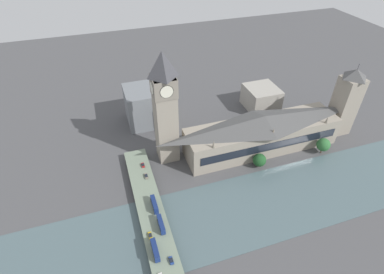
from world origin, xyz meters
The scene contains 18 objects.
ground_plane centered at (0.00, 0.00, 0.00)m, with size 600.00×600.00×0.00m, color #4C4C4F.
river_water centered at (-30.98, 0.00, 0.15)m, with size 49.97×360.00×0.30m, color #4C6066.
parliament_hall centered at (15.80, -8.00, 13.56)m, with size 26.07×109.09×27.32m.
clock_tower centered at (27.39, 57.17, 41.15)m, with size 14.50×14.50×76.44m.
victoria_tower centered at (15.86, -73.66, 25.59)m, with size 14.23×14.23×55.19m.
road_bridge centered at (-30.98, 79.03, 3.89)m, with size 131.94×14.45×4.86m.
double_decker_bus_lead centered at (-16.92, 76.45, 7.46)m, with size 11.10×2.51×4.70m.
double_decker_bus_mid centered at (-30.87, 76.08, 7.44)m, with size 10.59×2.47×4.69m.
double_decker_bus_rear centered at (-44.21, 82.26, 7.45)m, with size 11.26×2.61×4.68m.
car_northbound_lead centered at (18.18, 76.25, 5.57)m, with size 4.17×1.83×1.42m.
car_northbound_mid centered at (-50.90, 76.06, 5.53)m, with size 4.14×1.86×1.36m.
car_northbound_tail centered at (-34.47, 82.74, 5.53)m, with size 4.36×1.85×1.34m.
car_southbound_lead centered at (7.84, 76.21, 5.56)m, with size 4.68×1.91×1.38m.
city_block_west centered at (74.53, 64.45, 14.41)m, with size 29.60×25.48×28.82m.
city_block_center centered at (64.54, -34.35, 9.16)m, with size 26.82×25.78×18.33m.
city_block_east centered at (71.04, 48.70, 11.03)m, with size 31.66×14.37×22.05m.
tree_embankment_near centered at (-3.04, -46.12, 7.42)m, with size 9.27×9.27×12.07m.
tree_embankment_mid centered at (-1.47, 2.35, 5.74)m, with size 8.78×8.78×10.14m.
Camera 1 is at (-125.47, 90.38, 139.79)m, focal length 28.00 mm.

